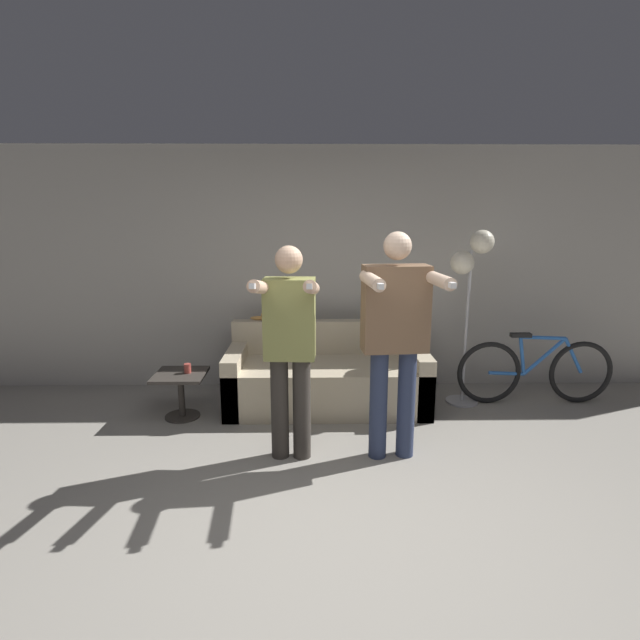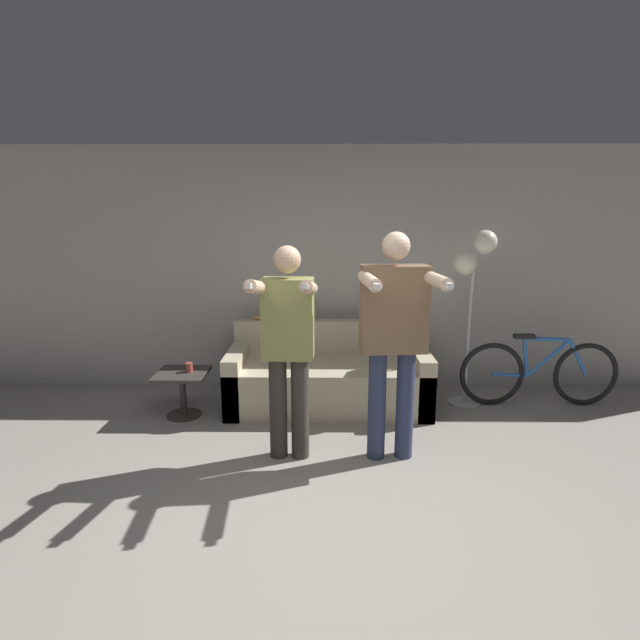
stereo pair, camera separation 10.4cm
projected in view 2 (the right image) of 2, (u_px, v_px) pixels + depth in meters
name	position (u px, v px, depth m)	size (l,w,h in m)	color
ground_plane	(327.00, 535.00, 3.04)	(16.00, 16.00, 0.00)	gray
wall_back	(326.00, 270.00, 5.41)	(10.00, 0.05, 2.60)	#B7B2A8
couch	(328.00, 379.00, 5.01)	(1.97, 0.88, 0.81)	beige
person_left	(288.00, 340.00, 3.79)	(0.48, 0.68, 1.68)	#38332D
person_right	(394.00, 330.00, 3.77)	(0.60, 0.71, 1.78)	#2D3856
cat	(283.00, 314.00, 5.21)	(0.52, 0.13, 0.17)	tan
floor_lamp	(474.00, 269.00, 4.81)	(0.41, 0.32, 1.75)	#B2B2B7
side_table	(182.00, 384.00, 4.74)	(0.47, 0.47, 0.44)	#38332D
cup	(189.00, 367.00, 4.72)	(0.06, 0.06, 0.09)	#B7473D
bicycle	(539.00, 373.00, 5.00)	(1.59, 0.07, 0.74)	black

